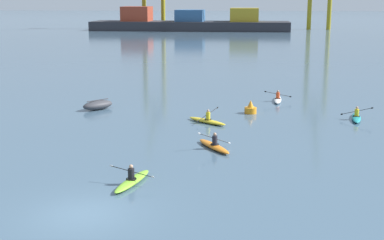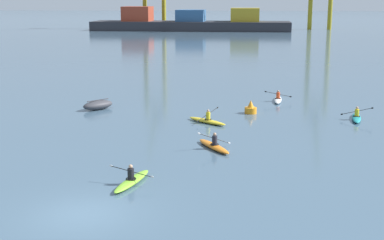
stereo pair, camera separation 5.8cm
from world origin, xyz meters
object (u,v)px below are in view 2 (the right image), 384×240
object	(u,v)px
capsized_dinghy	(98,105)
kayak_orange	(214,146)
channel_buoy	(251,109)
kayak_lime	(132,180)
kayak_white	(278,99)
container_barge	(190,23)
kayak_teal	(357,117)
kayak_yellow	(207,120)

from	to	relation	value
capsized_dinghy	kayak_orange	distance (m)	14.12
capsized_dinghy	channel_buoy	bearing A→B (deg)	-0.50
channel_buoy	kayak_lime	bearing A→B (deg)	-107.65
kayak_white	kayak_orange	bearing A→B (deg)	-105.35
container_barge	channel_buoy	xyz separation A→B (m)	(17.58, -109.20, -1.78)
kayak_teal	kayak_orange	size ratio (longest dim) A/B	1.08
kayak_yellow	kayak_orange	bearing A→B (deg)	-81.60
kayak_lime	channel_buoy	bearing A→B (deg)	72.35
channel_buoy	kayak_teal	xyz separation A→B (m)	(7.48, -1.28, -0.19)
kayak_orange	kayak_yellow	xyz separation A→B (m)	(-0.96, 6.50, -0.00)
kayak_teal	kayak_white	distance (m)	8.34
kayak_teal	kayak_yellow	distance (m)	10.67
container_barge	capsized_dinghy	distance (m)	109.27
kayak_orange	kayak_lime	world-z (taller)	kayak_orange
channel_buoy	kayak_yellow	world-z (taller)	kayak_yellow
channel_buoy	kayak_orange	xyz separation A→B (m)	(-1.98, -10.10, -0.19)
channel_buoy	kayak_orange	distance (m)	10.29
kayak_white	kayak_yellow	bearing A→B (deg)	-120.39
kayak_white	kayak_orange	world-z (taller)	kayak_orange
capsized_dinghy	kayak_lime	world-z (taller)	kayak_lime
kayak_teal	container_barge	bearing A→B (deg)	102.78
container_barge	capsized_dinghy	bearing A→B (deg)	-86.93
channel_buoy	kayak_orange	bearing A→B (deg)	-101.08
kayak_orange	kayak_yellow	bearing A→B (deg)	98.40
channel_buoy	kayak_white	distance (m)	5.65
kayak_lime	kayak_white	bearing A→B (deg)	71.01
capsized_dinghy	kayak_yellow	bearing A→B (deg)	-22.83
kayak_orange	kayak_lime	xyz separation A→B (m)	(-3.30, -6.48, -0.00)
kayak_teal	kayak_yellow	size ratio (longest dim) A/B	1.14
capsized_dinghy	channel_buoy	distance (m)	11.74
kayak_white	kayak_lime	size ratio (longest dim) A/B	0.99
kayak_white	kayak_teal	bearing A→B (deg)	-50.91
kayak_white	kayak_lime	xyz separation A→B (m)	(-7.49, -21.77, 0.00)
capsized_dinghy	kayak_teal	bearing A→B (deg)	-4.12
container_barge	kayak_teal	size ratio (longest dim) A/B	15.55
kayak_yellow	kayak_lime	world-z (taller)	kayak_yellow
capsized_dinghy	kayak_yellow	world-z (taller)	kayak_yellow
capsized_dinghy	kayak_lime	distance (m)	17.89
kayak_teal	kayak_white	size ratio (longest dim) A/B	1.01
container_barge	capsized_dinghy	size ratio (longest dim) A/B	19.81
kayak_white	kayak_orange	size ratio (longest dim) A/B	1.07
kayak_white	kayak_yellow	xyz separation A→B (m)	(-5.16, -8.79, 0.00)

